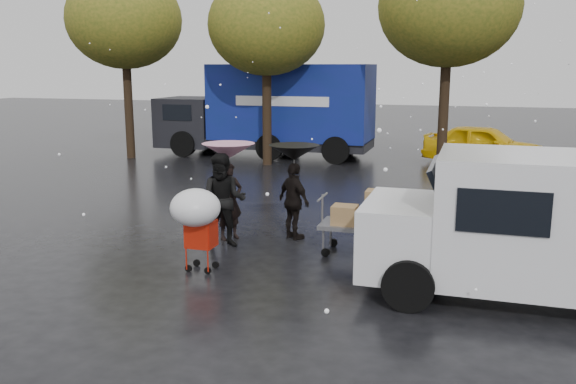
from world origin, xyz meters
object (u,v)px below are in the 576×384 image
(blue_truck, at_px, (271,111))
(yellow_taxi, at_px, (484,145))
(person_pink, at_px, (230,201))
(person_black, at_px, (294,201))
(vendor_cart, at_px, (366,217))
(white_van, at_px, (543,226))
(shopping_cart, at_px, (196,212))

(blue_truck, height_order, yellow_taxi, blue_truck)
(person_pink, xyz_separation_m, blue_truck, (-2.90, 11.15, 0.97))
(person_pink, relative_size, person_black, 1.00)
(vendor_cart, height_order, white_van, white_van)
(shopping_cart, height_order, blue_truck, blue_truck)
(shopping_cart, xyz_separation_m, white_van, (5.40, 0.38, 0.10))
(shopping_cart, distance_m, blue_truck, 13.64)
(person_black, xyz_separation_m, white_van, (4.44, -2.11, 0.38))
(vendor_cart, distance_m, shopping_cart, 3.15)
(person_black, distance_m, yellow_taxi, 11.57)
(person_black, height_order, shopping_cart, person_black)
(white_van, relative_size, yellow_taxi, 1.18)
(person_pink, distance_m, person_black, 1.30)
(person_pink, xyz_separation_m, yellow_taxi, (4.95, 11.35, -0.07))
(person_black, distance_m, blue_truck, 11.57)
(white_van, bearing_deg, yellow_taxi, 93.16)
(person_pink, relative_size, yellow_taxi, 0.37)
(white_van, distance_m, blue_truck, 15.47)
(white_van, distance_m, yellow_taxi, 13.09)
(blue_truck, bearing_deg, vendor_cart, -63.38)
(person_pink, bearing_deg, person_black, -35.18)
(person_pink, bearing_deg, vendor_cart, -58.16)
(person_pink, xyz_separation_m, person_black, (1.24, 0.39, -0.00))
(person_pink, distance_m, yellow_taxi, 12.39)
(blue_truck, bearing_deg, white_van, -56.30)
(vendor_cart, xyz_separation_m, blue_truck, (-5.72, 11.41, 1.03))
(shopping_cart, relative_size, white_van, 0.30)
(white_van, bearing_deg, person_black, 154.61)
(person_pink, distance_m, vendor_cart, 2.83)
(blue_truck, bearing_deg, person_pink, -75.40)
(person_pink, bearing_deg, white_van, -69.62)
(vendor_cart, distance_m, yellow_taxi, 11.81)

